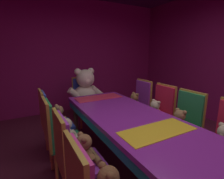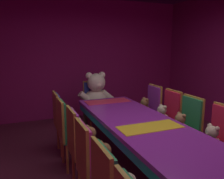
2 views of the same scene
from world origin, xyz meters
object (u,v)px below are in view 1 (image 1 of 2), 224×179
at_px(banquet_table, 157,139).
at_px(teddy_left_3, 85,150).
at_px(teddy_left_5, 59,116).
at_px(teddy_left_4, 67,130).
at_px(chair_right_4, 161,109).
at_px(chair_left_5, 49,117).
at_px(teddy_right_5, 134,102).
at_px(chair_left_3, 70,154).
at_px(king_teddy_bear, 86,89).
at_px(teddy_right_3, 179,122).
at_px(chair_right_3, 186,119).
at_px(chair_right_5, 140,101).
at_px(teddy_right_4, 155,111).
at_px(teddy_right_2, 224,140).
at_px(throne_chair, 83,95).
at_px(chair_left_4, 55,131).

distance_m(banquet_table, teddy_left_3, 0.71).
bearing_deg(teddy_left_5, teddy_left_4, -91.37).
xyz_separation_m(teddy_left_3, chair_right_4, (1.49, 0.52, 0.01)).
xyz_separation_m(chair_left_5, teddy_right_5, (1.51, 0.03, -0.01)).
relative_size(chair_left_3, king_teddy_bear, 1.28).
xyz_separation_m(teddy_right_3, chair_right_4, (0.17, 0.49, 0.01)).
bearing_deg(chair_right_3, chair_right_5, -90.83).
height_order(chair_left_3, king_teddy_bear, king_teddy_bear).
bearing_deg(chair_left_5, teddy_right_5, 1.04).
bearing_deg(teddy_right_4, teddy_left_3, 21.17).
height_order(teddy_left_3, teddy_right_5, teddy_right_5).
bearing_deg(chair_left_3, teddy_left_4, 78.47).
relative_size(teddy_left_4, chair_right_5, 0.30).
bearing_deg(teddy_right_2, teddy_right_3, -88.13).
distance_m(chair_left_3, teddy_right_2, 1.57).
distance_m(chair_left_5, teddy_left_5, 0.14).
distance_m(banquet_table, throne_chair, 2.20).
relative_size(teddy_right_2, king_teddy_bear, 0.42).
relative_size(banquet_table, chair_right_4, 3.35).
bearing_deg(teddy_right_5, teddy_right_2, 90.14).
xyz_separation_m(banquet_table, teddy_left_4, (-0.70, 0.78, -0.08)).
relative_size(chair_right_5, teddy_right_5, 3.04).
relative_size(chair_right_5, throne_chair, 1.00).
bearing_deg(chair_right_5, banquet_table, 57.92).
bearing_deg(teddy_left_5, teddy_left_3, -88.51).
distance_m(chair_left_5, king_teddy_bear, 1.12).
bearing_deg(teddy_right_4, chair_left_5, -18.34).
bearing_deg(teddy_left_3, chair_right_4, 19.28).
height_order(banquet_table, throne_chair, throne_chair).
relative_size(chair_left_5, chair_right_5, 1.00).
relative_size(teddy_left_3, throne_chair, 0.32).
distance_m(banquet_table, chair_right_3, 0.86).
bearing_deg(teddy_right_5, throne_chair, -52.64).
distance_m(chair_left_3, throne_chair, 2.10).
distance_m(teddy_left_5, king_teddy_bear, 1.02).
relative_size(throne_chair, king_teddy_bear, 1.28).
xyz_separation_m(teddy_left_4, teddy_right_3, (1.36, -0.49, 0.01)).
distance_m(chair_right_3, teddy_right_4, 0.51).
relative_size(chair_left_5, teddy_right_4, 3.09).
relative_size(teddy_left_3, teddy_left_5, 1.02).
distance_m(chair_left_4, teddy_right_3, 1.58).
height_order(teddy_right_3, king_teddy_bear, king_teddy_bear).
xyz_separation_m(banquet_table, teddy_right_3, (0.66, 0.29, -0.07)).
bearing_deg(teddy_right_3, chair_left_5, -33.70).
distance_m(teddy_left_5, chair_right_5, 1.51).
xyz_separation_m(chair_left_5, chair_right_3, (1.64, -0.99, 0.00)).
height_order(chair_right_3, teddy_right_4, chair_right_3).
bearing_deg(teddy_left_4, banquet_table, -48.11).
distance_m(teddy_left_3, teddy_right_3, 1.32).
xyz_separation_m(teddy_right_3, teddy_right_5, (0.01, 1.02, 0.00)).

